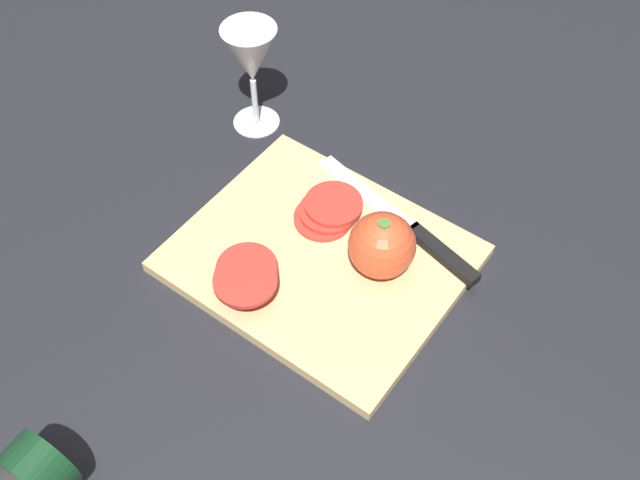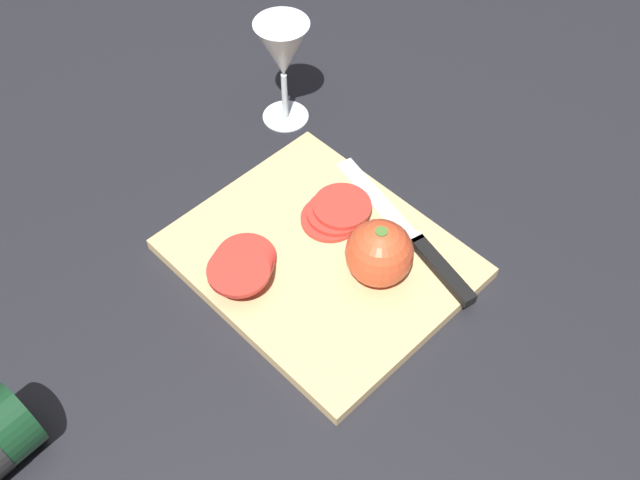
# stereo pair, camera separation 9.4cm
# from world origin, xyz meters

# --- Properties ---
(ground_plane) EXTENTS (3.00, 3.00, 0.00)m
(ground_plane) POSITION_xyz_m (0.00, 0.00, 0.00)
(ground_plane) COLOR black
(cutting_board) EXTENTS (0.35, 0.29, 0.02)m
(cutting_board) POSITION_xyz_m (-0.02, -0.04, 0.01)
(cutting_board) COLOR tan
(cutting_board) RESTS_ON ground_plane
(wine_glass) EXTENTS (0.08, 0.08, 0.17)m
(wine_glass) POSITION_xyz_m (0.22, -0.19, 0.12)
(wine_glass) COLOR silver
(wine_glass) RESTS_ON ground_plane
(whole_tomato) EXTENTS (0.08, 0.08, 0.09)m
(whole_tomato) POSITION_xyz_m (-0.09, -0.07, 0.06)
(whole_tomato) COLOR #DB4C28
(whole_tomato) RESTS_ON cutting_board
(knife) EXTENTS (0.28, 0.08, 0.01)m
(knife) POSITION_xyz_m (-0.12, -0.13, 0.02)
(knife) COLOR silver
(knife) RESTS_ON cutting_board
(tomato_slice_stack_near) EXTENTS (0.10, 0.11, 0.03)m
(tomato_slice_stack_near) POSITION_xyz_m (0.03, 0.05, 0.03)
(tomato_slice_stack_near) COLOR red
(tomato_slice_stack_near) RESTS_ON cutting_board
(tomato_slice_stack_far) EXTENTS (0.08, 0.10, 0.02)m
(tomato_slice_stack_far) POSITION_xyz_m (0.01, -0.09, 0.03)
(tomato_slice_stack_far) COLOR red
(tomato_slice_stack_far) RESTS_ON cutting_board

